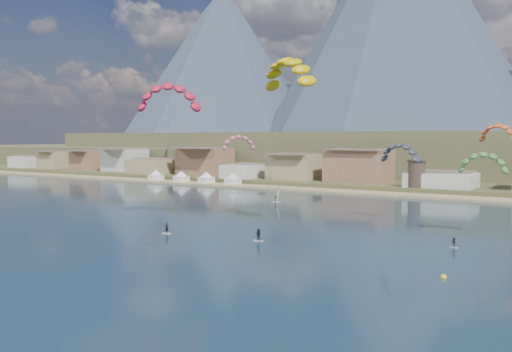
% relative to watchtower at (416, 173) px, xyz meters
% --- Properties ---
extents(ground, '(2400.00, 2400.00, 0.00)m').
position_rel_watchtower_xyz_m(ground, '(-5.00, -114.00, -6.37)').
color(ground, black).
rests_on(ground, ground).
extents(beach, '(2200.00, 12.00, 0.90)m').
position_rel_watchtower_xyz_m(beach, '(-5.00, -8.00, -6.12)').
color(beach, tan).
rests_on(beach, ground).
extents(town, '(400.00, 24.00, 12.00)m').
position_rel_watchtower_xyz_m(town, '(-45.00, 8.00, 1.63)').
color(town, silver).
rests_on(town, ground).
extents(watchtower, '(5.82, 5.82, 8.60)m').
position_rel_watchtower_xyz_m(watchtower, '(0.00, 0.00, 0.00)').
color(watchtower, '#47382D').
rests_on(watchtower, ground).
extents(beach_tents, '(43.40, 6.40, 5.00)m').
position_rel_watchtower_xyz_m(beach_tents, '(-81.25, -8.00, -2.66)').
color(beach_tents, white).
rests_on(beach_tents, ground).
extents(kitesurfer_red, '(16.96, 17.59, 30.44)m').
position_rel_watchtower_xyz_m(kitesurfer_red, '(-24.82, -83.77, 19.77)').
color(kitesurfer_red, silver).
rests_on(kitesurfer_red, ground).
extents(kitesurfer_yellow, '(14.12, 19.35, 33.74)m').
position_rel_watchtower_xyz_m(kitesurfer_yellow, '(-0.20, -78.14, 23.46)').
color(kitesurfer_yellow, silver).
rests_on(kitesurfer_yellow, ground).
extents(kitesurfer_green, '(9.02, 15.74, 17.67)m').
position_rel_watchtower_xyz_m(kitesurfer_green, '(31.98, -67.19, 6.93)').
color(kitesurfer_green, silver).
rests_on(kitesurfer_green, ground).
extents(distant_kite_pink, '(9.69, 9.09, 19.62)m').
position_rel_watchtower_xyz_m(distant_kite_pink, '(-36.50, -42.43, 10.17)').
color(distant_kite_pink, '#262626').
rests_on(distant_kite_pink, ground).
extents(distant_kite_dark, '(9.48, 6.51, 17.84)m').
position_rel_watchtower_xyz_m(distant_kite_dark, '(14.30, -57.62, 8.42)').
color(distant_kite_dark, '#262626').
rests_on(distant_kite_dark, ground).
extents(distant_kite_orange, '(9.28, 6.94, 21.50)m').
position_rel_watchtower_xyz_m(distant_kite_orange, '(30.53, -44.30, 12.42)').
color(distant_kite_orange, '#262626').
rests_on(distant_kite_orange, ground).
extents(windsurfer, '(2.43, 2.67, 4.19)m').
position_rel_watchtower_xyz_m(windsurfer, '(-24.47, -42.12, -5.04)').
color(windsurfer, silver).
rests_on(windsurfer, ground).
extents(buoy, '(0.77, 0.77, 0.77)m').
position_rel_watchtower_xyz_m(buoy, '(34.23, -100.35, -6.24)').
color(buoy, gold).
rests_on(buoy, ground).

